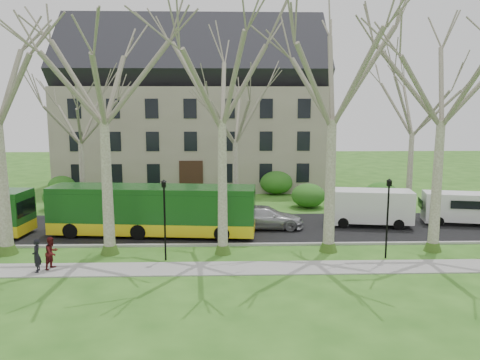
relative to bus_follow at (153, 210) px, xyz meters
name	(u,v)px	position (x,y,z in m)	size (l,w,h in m)	color
ground	(274,253)	(7.39, -3.92, -1.68)	(120.00, 120.00, 0.00)	#2D5F1B
sidewalk	(279,268)	(7.39, -6.42, -1.65)	(70.00, 2.00, 0.06)	gray
road	(266,228)	(7.39, 1.58, -1.65)	(80.00, 8.00, 0.06)	black
curb	(272,244)	(7.39, -2.42, -1.61)	(80.00, 0.25, 0.14)	#A5A39E
building	(194,108)	(1.39, 20.08, 6.39)	(26.50, 12.20, 16.00)	gray
tree_row_verge	(275,129)	(7.39, -3.62, 5.32)	(49.00, 7.00, 14.00)	gray
tree_row_far	(244,135)	(6.06, 7.08, 4.32)	(33.00, 7.00, 12.00)	gray
lamp_row	(277,213)	(7.39, -4.92, 0.89)	(36.22, 0.22, 4.30)	black
hedges	(203,192)	(2.73, 10.08, -0.68)	(30.60, 8.60, 2.00)	#22661D
bus_follow	(153,210)	(0.00, 0.00, 0.00)	(12.97, 2.70, 3.24)	#154A17
sedan	(265,217)	(7.31, 1.41, -0.88)	(2.08, 5.13, 1.49)	#B0B1B5
van_a	(369,208)	(14.52, 1.90, -0.38)	(5.67, 2.06, 2.48)	silver
van_b	(462,209)	(21.10, 2.11, -0.52)	(5.05, 1.84, 2.20)	silver
pedestrian_a	(37,255)	(-4.75, -6.68, -0.79)	(0.61, 0.40, 1.67)	black
pedestrian_b	(52,253)	(-4.17, -6.25, -0.80)	(0.80, 0.63, 1.65)	#551316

